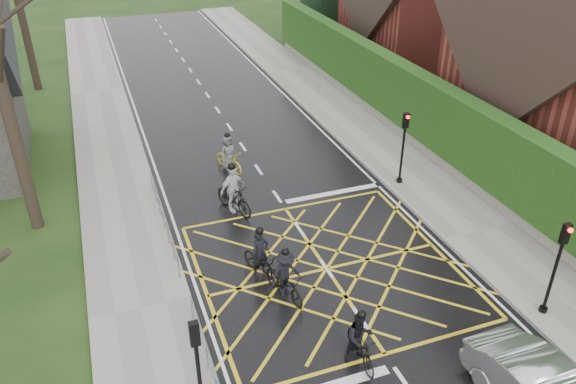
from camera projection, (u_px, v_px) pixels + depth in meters
ground at (327, 269)px, 18.49m from camera, size 120.00×120.00×0.00m
road at (327, 269)px, 18.49m from camera, size 9.00×80.00×0.01m
sidewalk_right at (479, 232)px, 20.23m from camera, size 3.00×80.00×0.15m
sidewalk_left at (141, 309)px, 16.67m from camera, size 3.00×80.00×0.15m
stone_wall at (431, 150)px, 25.50m from camera, size 0.50×38.00×0.70m
hedge at (436, 114)px, 24.63m from camera, size 0.90×38.00×2.80m
railing_south at (211, 365)px, 13.87m from camera, size 0.05×5.04×1.03m
railing_north at (163, 214)px, 19.98m from camera, size 0.05×6.04×1.03m
traffic_light_ne at (403, 149)px, 22.59m from camera, size 0.24×0.31×3.21m
traffic_light_se at (555, 270)px, 15.75m from camera, size 0.24×0.31×3.21m
traffic_light_sw at (199, 375)px, 12.49m from camera, size 0.24×0.31×3.21m
cyclist_rear at (261, 261)px, 17.89m from camera, size 1.20×2.00×1.83m
cyclist_back at (360, 343)px, 14.74m from camera, size 0.78×1.70×1.69m
cyclist_mid at (286, 279)px, 17.05m from camera, size 1.13×1.86×1.72m
cyclist_front at (233, 194)px, 21.24m from camera, size 1.33×2.11×2.05m
cyclist_lead at (229, 157)px, 24.34m from camera, size 1.21×1.87×1.72m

